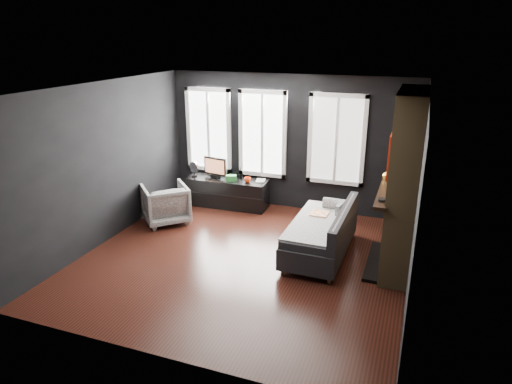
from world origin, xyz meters
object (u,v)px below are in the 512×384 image
(monitor, at_px, (215,166))
(mug, at_px, (248,179))
(armchair, at_px, (165,202))
(book, at_px, (256,175))
(media_console, at_px, (227,192))
(sofa, at_px, (320,230))
(mantel_vase, at_px, (389,175))

(monitor, distance_m, mug, 0.77)
(armchair, height_order, book, book)
(media_console, xyz_separation_m, monitor, (-0.26, 0.03, 0.54))
(sofa, xyz_separation_m, media_console, (-2.30, 1.50, -0.12))
(sofa, distance_m, armchair, 3.07)
(armchair, distance_m, mug, 1.69)
(sofa, height_order, mug, sofa)
(mantel_vase, bearing_deg, book, 156.42)
(armchair, relative_size, monitor, 1.49)
(media_console, relative_size, book, 6.92)
(armchair, xyz_separation_m, media_console, (0.75, 1.19, -0.11))
(sofa, xyz_separation_m, mug, (-1.82, 1.43, 0.24))
(sofa, distance_m, mug, 2.33)
(mug, bearing_deg, mantel_vase, -19.59)
(armchair, height_order, monitor, monitor)
(armchair, height_order, mantel_vase, mantel_vase)
(media_console, bearing_deg, monitor, 172.44)
(armchair, relative_size, media_console, 0.48)
(monitor, distance_m, book, 0.88)
(book, bearing_deg, sofa, -43.46)
(monitor, relative_size, mug, 3.99)
(media_console, height_order, book, book)
(monitor, relative_size, book, 2.21)
(mantel_vase, bearing_deg, monitor, 162.97)
(armchair, distance_m, monitor, 1.38)
(sofa, bearing_deg, media_console, 147.87)
(book, relative_size, mantel_vase, 1.20)
(armchair, height_order, mug, armchair)
(armchair, distance_m, mantel_vase, 4.11)
(book, bearing_deg, mantel_vase, -23.58)
(armchair, bearing_deg, monitor, -155.71)
(monitor, bearing_deg, mug, 3.90)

